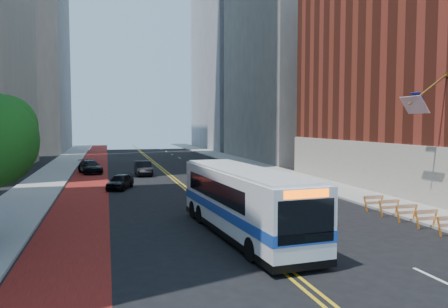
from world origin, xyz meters
TOP-DOWN VIEW (x-y plane):
  - ground at (0.00, 0.00)m, footprint 160.00×160.00m
  - sidewalk_left at (-12.00, 30.00)m, footprint 4.00×140.00m
  - sidewalk_right at (12.00, 30.00)m, footprint 4.00×140.00m
  - bus_lane_paint at (-8.10, 30.00)m, footprint 3.60×140.00m
  - center_line_inner at (-0.18, 30.00)m, footprint 0.14×140.00m
  - center_line_outer at (0.18, 30.00)m, footprint 0.14×140.00m
  - lane_dashes at (4.80, 38.00)m, footprint 0.14×98.20m
  - midrise_right_near at (23.00, 48.00)m, footprint 18.00×26.00m
  - midrise_right_far at (24.00, 78.00)m, footprint 20.00×28.00m
  - construction_barriers at (9.60, 3.42)m, footprint 1.42×10.91m
  - transit_bus at (-0.02, 5.43)m, footprint 3.53×12.13m
  - car_a at (-5.34, 22.52)m, footprint 2.69×4.06m
  - car_b at (-2.68, 31.94)m, footprint 1.72×4.55m
  - car_c at (-8.20, 35.43)m, footprint 3.10×5.22m

SIDE VIEW (x-z plane):
  - ground at x=0.00m, z-range 0.00..0.00m
  - center_line_inner at x=-0.18m, z-range 0.00..0.01m
  - center_line_outer at x=0.18m, z-range 0.00..0.01m
  - bus_lane_paint at x=-8.10m, z-range 0.00..0.01m
  - lane_dashes at x=4.80m, z-range 0.00..0.01m
  - sidewalk_left at x=-12.00m, z-range 0.00..0.15m
  - sidewalk_right at x=12.00m, z-range 0.00..0.15m
  - car_a at x=-5.34m, z-range 0.00..1.28m
  - construction_barriers at x=9.60m, z-range 0.17..1.18m
  - car_c at x=-8.20m, z-range 0.00..1.42m
  - car_b at x=-2.68m, z-range 0.00..1.48m
  - transit_bus at x=-0.02m, z-range 0.07..3.36m
  - midrise_right_near at x=23.00m, z-range 0.00..40.00m
  - midrise_right_far at x=24.00m, z-range 0.00..55.00m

